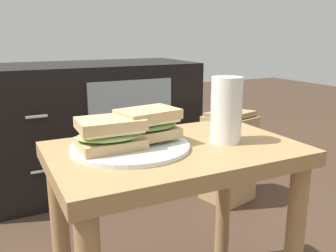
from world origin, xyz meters
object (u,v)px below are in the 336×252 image
object	(u,v)px
plate	(130,147)
sandwich_front	(111,134)
tv_cabinet	(91,126)
paper_bag	(228,157)
sandwich_back	(148,124)
beer_glass	(226,110)

from	to	relation	value
plate	sandwich_front	xyz separation A→B (m)	(-0.05, -0.01, 0.04)
tv_cabinet	paper_bag	world-z (taller)	tv_cabinet
sandwich_front	sandwich_back	distance (m)	0.10
sandwich_front	beer_glass	world-z (taller)	beer_glass
beer_glass	paper_bag	bearing A→B (deg)	52.63
plate	sandwich_front	size ratio (longest dim) A/B	1.79
sandwich_front	beer_glass	size ratio (longest dim) A/B	0.96
sandwich_front	sandwich_back	bearing A→B (deg)	10.00
tv_cabinet	sandwich_front	world-z (taller)	tv_cabinet
sandwich_front	paper_bag	size ratio (longest dim) A/B	0.37
plate	sandwich_front	bearing A→B (deg)	-170.00
tv_cabinet	beer_glass	xyz separation A→B (m)	(0.07, -0.97, 0.25)
tv_cabinet	paper_bag	distance (m)	0.65
sandwich_back	paper_bag	world-z (taller)	sandwich_back
beer_glass	paper_bag	distance (m)	0.75
paper_bag	beer_glass	bearing A→B (deg)	-127.37
beer_glass	paper_bag	size ratio (longest dim) A/B	0.39
sandwich_back	paper_bag	distance (m)	0.82
tv_cabinet	paper_bag	size ratio (longest dim) A/B	2.42
sandwich_back	beer_glass	world-z (taller)	beer_glass
sandwich_back	beer_glass	size ratio (longest dim) A/B	0.99
tv_cabinet	beer_glass	bearing A→B (deg)	-85.67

